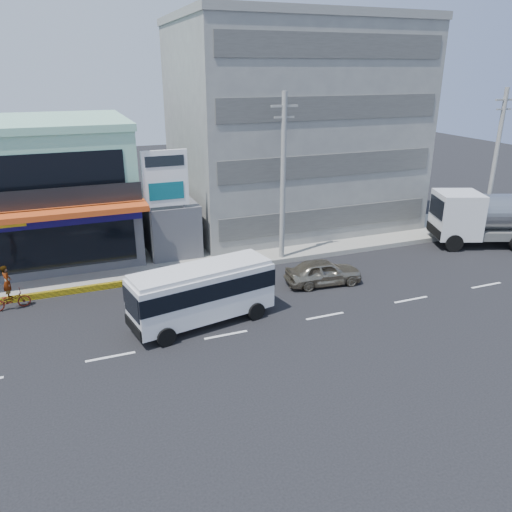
{
  "coord_description": "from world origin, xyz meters",
  "views": [
    {
      "loc": [
        -5.83,
        -18.73,
        11.15
      ],
      "look_at": [
        2.76,
        3.39,
        2.2
      ],
      "focal_mm": 35.0,
      "sensor_mm": 36.0,
      "label": 1
    }
  ],
  "objects": [
    {
      "name": "tanker_truck",
      "position": [
        20.62,
        5.07,
        1.92
      ],
      "size": [
        9.44,
        5.68,
        3.58
      ],
      "color": "silver",
      "rests_on": "ground"
    },
    {
      "name": "minibus",
      "position": [
        -0.62,
        1.5,
        1.66
      ],
      "size": [
        6.92,
        3.34,
        2.78
      ],
      "color": "silver",
      "rests_on": "ground"
    },
    {
      "name": "billboard",
      "position": [
        -0.5,
        9.2,
        4.93
      ],
      "size": [
        2.6,
        0.18,
        6.9
      ],
      "color": "gray",
      "rests_on": "ground"
    },
    {
      "name": "utility_pole_near",
      "position": [
        6.0,
        7.4,
        5.15
      ],
      "size": [
        1.6,
        0.3,
        10.0
      ],
      "color": "#999993",
      "rests_on": "ground"
    },
    {
      "name": "shop_building",
      "position": [
        -8.0,
        13.95,
        4.0
      ],
      "size": [
        12.4,
        11.7,
        8.0
      ],
      "color": "#4F4F54",
      "rests_on": "ground"
    },
    {
      "name": "sedan",
      "position": [
        6.73,
        3.43,
        0.71
      ],
      "size": [
        4.33,
        2.08,
        1.43
      ],
      "primitive_type": "imported",
      "rotation": [
        0.0,
        0.0,
        1.48
      ],
      "color": "tan",
      "rests_on": "ground"
    },
    {
      "name": "motorcycle_rider",
      "position": [
        -9.07,
        6.29,
        0.76
      ],
      "size": [
        1.87,
        0.89,
        2.3
      ],
      "color": "#51120B",
      "rests_on": "ground"
    },
    {
      "name": "gap_structure",
      "position": [
        0.0,
        12.0,
        1.75
      ],
      "size": [
        3.0,
        6.0,
        3.5
      ],
      "primitive_type": "cube",
      "color": "#4F4F54",
      "rests_on": "ground"
    },
    {
      "name": "satellite_dish",
      "position": [
        0.0,
        11.0,
        3.58
      ],
      "size": [
        1.5,
        1.5,
        0.15
      ],
      "primitive_type": "cylinder",
      "color": "slate",
      "rests_on": "gap_structure"
    },
    {
      "name": "ground",
      "position": [
        0.0,
        0.0,
        0.0
      ],
      "size": [
        120.0,
        120.0,
        0.0
      ],
      "primitive_type": "plane",
      "color": "black",
      "rests_on": "ground"
    },
    {
      "name": "concrete_building",
      "position": [
        10.0,
        15.0,
        7.0
      ],
      "size": [
        16.0,
        12.0,
        14.0
      ],
      "primitive_type": "cube",
      "color": "gray",
      "rests_on": "ground"
    },
    {
      "name": "utility_pole_far",
      "position": [
        22.0,
        7.4,
        5.15
      ],
      "size": [
        1.6,
        0.3,
        10.0
      ],
      "color": "#999993",
      "rests_on": "ground"
    },
    {
      "name": "sidewalk",
      "position": [
        5.0,
        9.5,
        0.15
      ],
      "size": [
        70.0,
        5.0,
        0.3
      ],
      "primitive_type": "cube",
      "color": "gray",
      "rests_on": "ground"
    }
  ]
}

